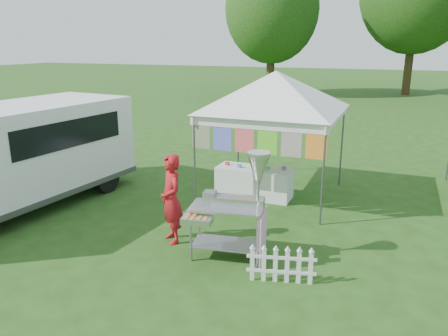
% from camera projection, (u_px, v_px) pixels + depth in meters
% --- Properties ---
extents(ground, '(120.00, 120.00, 0.00)m').
position_uv_depth(ground, '(217.00, 257.00, 7.65)').
color(ground, '#244413').
rests_on(ground, ground).
extents(canopy_main, '(4.24, 4.24, 3.45)m').
position_uv_depth(canopy_main, '(276.00, 71.00, 9.94)').
color(canopy_main, '#59595E').
rests_on(canopy_main, ground).
extents(tree_left, '(6.40, 6.40, 9.53)m').
position_uv_depth(tree_left, '(272.00, 9.00, 29.59)').
color(tree_left, '#362813').
rests_on(tree_left, ground).
extents(donut_cart, '(1.39, 1.13, 1.91)m').
position_uv_depth(donut_cart, '(239.00, 198.00, 7.28)').
color(donut_cart, gray).
rests_on(donut_cart, ground).
extents(vendor, '(0.72, 0.71, 1.68)m').
position_uv_depth(vendor, '(171.00, 199.00, 8.03)').
color(vendor, '#AD151C').
rests_on(vendor, ground).
extents(cargo_van, '(2.80, 5.73, 2.30)m').
position_uv_depth(cargo_van, '(20.00, 153.00, 9.73)').
color(cargo_van, white).
rests_on(cargo_van, ground).
extents(picket_fence, '(1.05, 0.29, 0.56)m').
position_uv_depth(picket_fence, '(281.00, 266.00, 6.76)').
color(picket_fence, white).
rests_on(picket_fence, ground).
extents(display_table, '(1.80, 0.70, 0.72)m').
position_uv_depth(display_table, '(254.00, 182.00, 10.56)').
color(display_table, white).
rests_on(display_table, ground).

